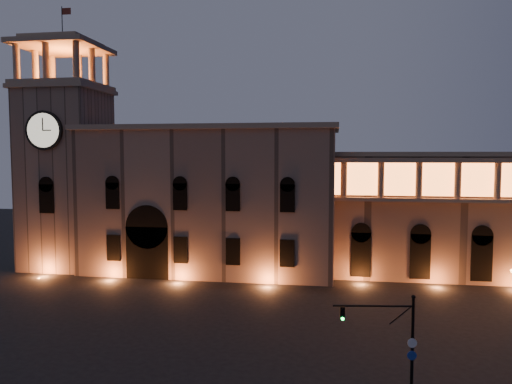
% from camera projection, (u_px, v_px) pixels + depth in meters
% --- Properties ---
extents(ground, '(160.00, 160.00, 0.00)m').
position_uv_depth(ground, '(168.00, 332.00, 39.93)').
color(ground, black).
rests_on(ground, ground).
extents(government_building, '(30.80, 12.80, 17.60)m').
position_uv_depth(government_building, '(210.00, 199.00, 61.19)').
color(government_building, '#826555').
rests_on(government_building, ground).
extents(clock_tower, '(9.80, 9.80, 32.40)m').
position_uv_depth(clock_tower, '(66.00, 168.00, 62.87)').
color(clock_tower, '#826555').
rests_on(clock_tower, ground).
extents(colonnade_wing, '(40.60, 11.50, 14.50)m').
position_uv_depth(colonnade_wing, '(500.00, 214.00, 57.89)').
color(colonnade_wing, '#7D6050').
rests_on(colonnade_wing, ground).
extents(traffic_light, '(4.68, 0.96, 6.47)m').
position_uv_depth(traffic_light, '(398.00, 348.00, 27.90)').
color(traffic_light, black).
rests_on(traffic_light, ground).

